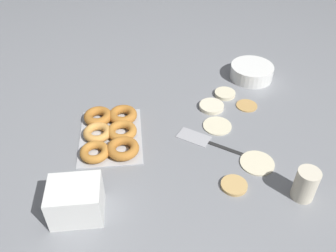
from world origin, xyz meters
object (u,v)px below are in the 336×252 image
Objects in this scene: pancake_0 at (217,125)px; pancake_5 at (234,185)px; pancake_3 at (212,106)px; batter_bowl at (252,72)px; pancake_2 at (257,162)px; spatula at (201,139)px; paper_cup at (306,184)px; donut_tray at (111,132)px; container_stack at (76,201)px; pancake_1 at (247,105)px; pancake_4 at (225,94)px.

pancake_5 is (0.28, -0.01, 0.00)m from pancake_0.
batter_bowl is (-0.19, 0.21, 0.02)m from pancake_3.
pancake_2 is at bearing -13.57° from batter_bowl.
batter_bowl is 0.46m from spatula.
pancake_3 is at bearing 179.68° from pancake_0.
pancake_3 is (-0.11, 0.00, 0.00)m from pancake_0.
pancake_3 is at bearing -157.96° from paper_cup.
pancake_3 reaches higher than pancake_2.
spatula is (0.18, -0.07, -0.01)m from pancake_3.
batter_bowl is at bearing 118.26° from donut_tray.
batter_bowl is 0.92m from container_stack.
pancake_0 is 0.72× the size of container_stack.
pancake_3 is 0.39m from pancake_5.
pancake_1 is 0.79× the size of paper_cup.
pancake_5 is 0.56× the size of container_stack.
pancake_3 is (-0.30, -0.09, 0.00)m from pancake_2.
paper_cup is at bearing 33.04° from pancake_2.
paper_cup is 0.45× the size of spatula.
pancake_4 is 1.03× the size of pancake_5.
donut_tray is at bearing -61.74° from batter_bowl.
pancake_1 is at bearing 103.10° from donut_tray.
pancake_5 is 0.46m from container_stack.
spatula is at bearing -29.18° from pancake_4.
pancake_5 is 0.36× the size of spatula.
container_stack reaches higher than spatula.
container_stack reaches higher than pancake_1.
pancake_3 is 0.42× the size of spatula.
donut_tray is 1.28× the size of spatula.
pancake_5 is at bearing -9.48° from pancake_4.
batter_bowl is 0.79× the size of spatula.
pancake_4 is 0.54m from paper_cup.
pancake_1 is at bearing -174.56° from paper_cup.
paper_cup reaches higher than donut_tray.
pancake_4 is 0.47m from pancake_5.
paper_cup is at bearing 5.44° from pancake_1.
container_stack is at bearing -14.82° from donut_tray.
pancake_1 is 0.73× the size of pancake_2.
spatula is at bearing -22.12° from pancake_3.
paper_cup is (0.52, 0.11, 0.04)m from pancake_4.
pancake_2 is 0.32m from pancake_3.
paper_cup is (0.14, 0.09, 0.05)m from pancake_2.
pancake_1 is (-0.11, 0.14, -0.00)m from pancake_0.
donut_tray is 0.31m from spatula.
donut_tray is (0.01, -0.38, 0.01)m from pancake_0.
donut_tray reaches higher than pancake_3.
paper_cup reaches higher than pancake_3.
container_stack is at bearing -54.08° from pancake_1.
spatula is (0.25, -0.14, -0.00)m from pancake_4.
pancake_1 is 0.98× the size of pancake_4.
pancake_3 is 0.66× the size of container_stack.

